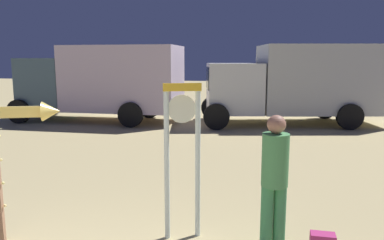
# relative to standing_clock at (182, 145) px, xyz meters

# --- Properties ---
(standing_clock) EXTENTS (0.49, 0.26, 2.09)m
(standing_clock) POSITION_rel_standing_clock_xyz_m (0.00, 0.00, 0.00)
(standing_clock) COLOR silver
(standing_clock) RESTS_ON ground_plane
(arrow_sign) EXTENTS (0.88, 0.51, 2.04)m
(arrow_sign) POSITION_rel_standing_clock_xyz_m (-2.01, -0.59, 0.08)
(arrow_sign) COLOR #9B6F52
(arrow_sign) RESTS_ON ground_plane
(person_near_clock) EXTENTS (0.33, 0.33, 1.72)m
(person_near_clock) POSITION_rel_standing_clock_xyz_m (1.19, -0.07, -0.32)
(person_near_clock) COLOR #409057
(person_near_clock) RESTS_ON ground_plane
(box_truck_near) EXTENTS (7.04, 3.96, 2.93)m
(box_truck_near) POSITION_rel_standing_clock_xyz_m (2.05, 9.79, 0.31)
(box_truck_near) COLOR silver
(box_truck_near) RESTS_ON ground_plane
(box_truck_far) EXTENTS (6.49, 2.64, 2.92)m
(box_truck_far) POSITION_rel_standing_clock_xyz_m (-5.35, 8.77, 0.32)
(box_truck_far) COLOR silver
(box_truck_far) RESTS_ON ground_plane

